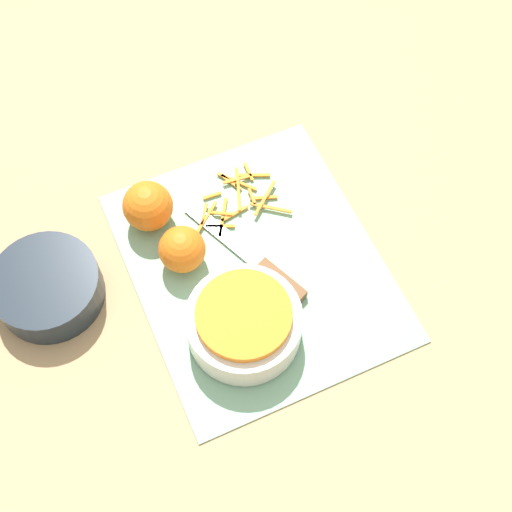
{
  "coord_description": "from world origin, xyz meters",
  "views": [
    {
      "loc": [
        -0.46,
        0.21,
        1.0
      ],
      "look_at": [
        0.0,
        0.0,
        0.04
      ],
      "focal_mm": 50.0,
      "sensor_mm": 36.0,
      "label": 1
    }
  ],
  "objects": [
    {
      "name": "peel_pile",
      "position": [
        0.12,
        -0.02,
        0.01
      ],
      "size": [
        0.12,
        0.16,
        0.01
      ],
      "color": "orange",
      "rests_on": "cutting_board"
    },
    {
      "name": "orange_right",
      "position": [
        0.05,
        0.1,
        0.04
      ],
      "size": [
        0.07,
        0.07,
        0.07
      ],
      "color": "orange",
      "rests_on": "cutting_board"
    },
    {
      "name": "cutting_board",
      "position": [
        0.0,
        0.0,
        0.0
      ],
      "size": [
        0.44,
        0.37,
        0.01
      ],
      "color": "#84B793",
      "rests_on": "ground_plane"
    },
    {
      "name": "bowl_dark",
      "position": [
        0.08,
        0.31,
        0.03
      ],
      "size": [
        0.16,
        0.16,
        0.06
      ],
      "color": "#1E2833",
      "rests_on": "ground_plane"
    },
    {
      "name": "orange_left",
      "position": [
        0.15,
        0.12,
        0.05
      ],
      "size": [
        0.08,
        0.08,
        0.08
      ],
      "color": "orange",
      "rests_on": "cutting_board"
    },
    {
      "name": "knife",
      "position": [
        -0.01,
        -0.01,
        0.01
      ],
      "size": [
        0.24,
        0.12,
        0.02
      ],
      "rotation": [
        0.0,
        0.0,
        0.41
      ],
      "color": "brown",
      "rests_on": "cutting_board"
    },
    {
      "name": "bowl_speckled",
      "position": [
        -0.1,
        0.06,
        0.04
      ],
      "size": [
        0.17,
        0.17,
        0.07
      ],
      "color": "silver",
      "rests_on": "cutting_board"
    },
    {
      "name": "ground_plane",
      "position": [
        0.0,
        0.0,
        0.0
      ],
      "size": [
        4.0,
        4.0,
        0.0
      ],
      "primitive_type": "plane",
      "color": "tan"
    }
  ]
}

